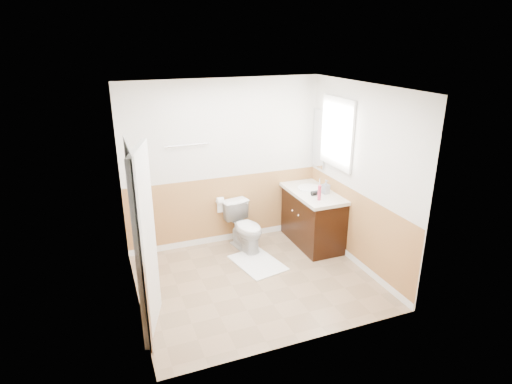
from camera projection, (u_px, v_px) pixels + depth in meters
name	position (u px, v px, depth m)	size (l,w,h in m)	color
floor	(256.00, 280.00, 5.62)	(3.00, 3.00, 0.00)	#8C7051
ceiling	(256.00, 87.00, 4.76)	(3.00, 3.00, 0.00)	white
wall_back	(224.00, 164.00, 6.33)	(3.00, 3.00, 0.00)	silver
wall_front	(305.00, 236.00, 4.05)	(3.00, 3.00, 0.00)	silver
wall_left	(129.00, 209.00, 4.68)	(3.00, 3.00, 0.00)	silver
wall_right	(360.00, 178.00, 5.70)	(3.00, 3.00, 0.00)	silver
wainscot_back	(226.00, 211.00, 6.58)	(3.00, 3.00, 0.00)	#B18747
wainscot_front	(302.00, 302.00, 4.32)	(3.00, 3.00, 0.00)	#B18747
wainscot_left	(137.00, 268.00, 4.94)	(2.60, 2.60, 0.00)	#B18747
wainscot_right	(354.00, 229.00, 5.96)	(2.60, 2.60, 0.00)	#B18747
toilet	(245.00, 227.00, 6.35)	(0.40, 0.70, 0.71)	white
bath_mat	(258.00, 263.00, 6.03)	(0.55, 0.80, 0.02)	white
vanity_cabinet	(313.00, 219.00, 6.52)	(0.55, 1.10, 0.80)	black
vanity_knob_left	(298.00, 215.00, 6.27)	(0.03, 0.03, 0.03)	silver
vanity_knob_right	(292.00, 211.00, 6.45)	(0.03, 0.03, 0.03)	silver
countertop	(313.00, 193.00, 6.37)	(0.60, 1.15, 0.05)	beige
sink_basin	(309.00, 188.00, 6.49)	(0.36, 0.36, 0.02)	white
faucet	(320.00, 183.00, 6.53)	(0.02, 0.02, 0.14)	silver
lotion_bottle	(319.00, 193.00, 6.00)	(0.05, 0.05, 0.22)	#C13250
soap_dispenser	(326.00, 187.00, 6.25)	(0.09, 0.10, 0.21)	#8E93A0
hair_dryer_body	(316.00, 193.00, 6.21)	(0.07, 0.07, 0.14)	black
hair_dryer_handle	(313.00, 194.00, 6.24)	(0.03, 0.03, 0.07)	black
mirror_panel	(319.00, 139.00, 6.55)	(0.02, 0.35, 0.90)	silver
window_frame	(337.00, 133.00, 6.03)	(0.04, 0.80, 1.00)	white
window_glass	(338.00, 133.00, 6.04)	(0.01, 0.70, 0.90)	white
door	(146.00, 244.00, 4.40)	(0.05, 0.80, 2.04)	white
door_frame	(138.00, 244.00, 4.37)	(0.02, 0.92, 2.10)	white
door_knob	(148.00, 236.00, 4.73)	(0.06, 0.06, 0.06)	silver
towel_bar	(187.00, 145.00, 5.97)	(0.02, 0.02, 0.62)	silver
tp_holder_bar	(220.00, 201.00, 6.42)	(0.02, 0.02, 0.14)	silver
tp_roll	(220.00, 201.00, 6.42)	(0.11, 0.11, 0.10)	white
tp_sheet	(220.00, 208.00, 6.46)	(0.10, 0.01, 0.16)	white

